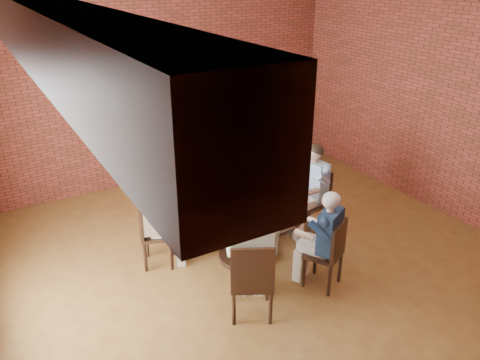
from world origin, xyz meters
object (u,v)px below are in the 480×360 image
chair_b (214,191)px  chair_c (151,231)px  diner_e (325,240)px  diner_b (216,183)px  diner_d (252,260)px  dining_table (247,222)px  diner_c (157,221)px  smartphone (282,207)px  diner_a (311,189)px  chair_a (314,198)px  chair_d (252,278)px  chair_e (330,252)px

chair_b → chair_c: bearing=-149.9°
diner_e → diner_b: bearing=-104.8°
diner_b → diner_d: size_ratio=0.97×
dining_table → diner_c: 1.14m
diner_b → smartphone: 1.25m
diner_e → smartphone: diner_e is taller
diner_a → diner_b: (-1.07, 0.84, 0.02)m
diner_b → diner_e: 1.98m
diner_b → chair_c: bearing=-153.3°
chair_b → diner_e: (0.41, -2.02, 0.11)m
chair_a → diner_a: (-0.08, -0.01, 0.15)m
diner_d → smartphone: size_ratio=10.28×
diner_a → diner_b: bearing=-135.4°
diner_b → diner_e: bearing=-74.0°
chair_a → chair_c: 2.35m
chair_d → diner_e: bearing=-146.9°
diner_c → diner_e: size_ratio=1.01×
chair_a → chair_b: 1.46m
chair_a → diner_c: diner_c is taller
diner_b → chair_d: size_ratio=1.39×
chair_e → diner_e: bearing=-90.0°
dining_table → chair_a: 1.23m
diner_e → chair_e: bearing=90.0°
chair_c → diner_d: diner_d is taller
chair_a → chair_d: 2.14m
chair_a → smartphone: chair_a is taller
diner_b → diner_d: (-0.58, -1.94, 0.02)m
dining_table → chair_c: 1.21m
diner_b → chair_a: bearing=-31.7°
chair_b → diner_b: diner_b is taller
dining_table → diner_e: diner_e is taller
chair_a → chair_e: (-0.70, -1.17, -0.02)m
diner_e → diner_c: bearing=-69.6°
chair_d → diner_d: size_ratio=0.70×
diner_d → chair_b: bearing=-77.8°
diner_c → smartphone: 1.58m
dining_table → chair_e: 1.14m
chair_b → diner_b: (-0.01, -0.09, 0.16)m
diner_c → chair_d: size_ratio=1.29×
chair_a → diner_e: 1.34m
chair_a → chair_c: (-2.33, 0.33, -0.02)m
dining_table → chair_c: bearing=156.3°
dining_table → diner_e: bearing=-63.1°
diner_a → diner_e: bearing=-38.2°
dining_table → diner_a: diner_a is taller
chair_a → dining_table: bearing=-90.0°
diner_c → diner_d: diner_d is taller
diner_a → diner_c: diner_a is taller
diner_a → diner_e: size_ratio=1.06×
diner_a → diner_b: 1.36m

